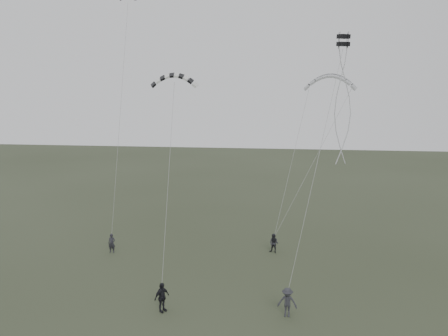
# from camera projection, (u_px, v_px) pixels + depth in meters

# --- Properties ---
(ground) EXTENTS (140.00, 140.00, 0.00)m
(ground) POSITION_uv_depth(u_px,v_px,m) (197.00, 294.00, 27.06)
(ground) COLOR #303824
(ground) RESTS_ON ground
(flyer_left) EXTENTS (0.57, 0.40, 1.49)m
(flyer_left) POSITION_uv_depth(u_px,v_px,m) (112.00, 243.00, 33.83)
(flyer_left) COLOR #222128
(flyer_left) RESTS_ON ground
(flyer_right) EXTENTS (0.89, 0.81, 1.50)m
(flyer_right) POSITION_uv_depth(u_px,v_px,m) (274.00, 243.00, 33.79)
(flyer_right) COLOR #232429
(flyer_right) RESTS_ON ground
(flyer_center) EXTENTS (0.92, 1.06, 1.72)m
(flyer_center) POSITION_uv_depth(u_px,v_px,m) (162.00, 297.00, 24.73)
(flyer_center) COLOR black
(flyer_center) RESTS_ON ground
(flyer_far) EXTENTS (1.15, 0.74, 1.68)m
(flyer_far) POSITION_uv_depth(u_px,v_px,m) (287.00, 302.00, 24.18)
(flyer_far) COLOR #2A2B30
(flyer_far) RESTS_ON ground
(kite_pale_large) EXTENTS (4.53, 2.02, 1.93)m
(kite_pale_large) POSITION_uv_depth(u_px,v_px,m) (330.00, 76.00, 36.73)
(kite_pale_large) COLOR #A5A7A9
(kite_pale_large) RESTS_ON flyer_right
(kite_striped) EXTENTS (3.42, 1.69, 1.45)m
(kite_striped) POSITION_uv_depth(u_px,v_px,m) (174.00, 75.00, 30.73)
(kite_striped) COLOR black
(kite_striped) RESTS_ON flyer_center
(kite_box) EXTENTS (0.82, 0.84, 0.73)m
(kite_box) POSITION_uv_depth(u_px,v_px,m) (343.00, 40.00, 26.15)
(kite_box) COLOR black
(kite_box) RESTS_ON flyer_far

